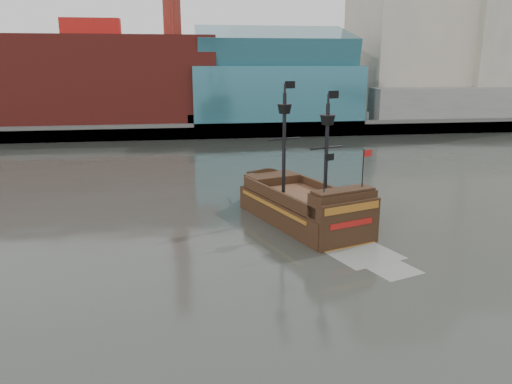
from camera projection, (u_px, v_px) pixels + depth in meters
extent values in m
plane|color=#252823|center=(332.00, 318.00, 25.58)|extent=(400.00, 400.00, 0.00)
cube|color=slate|center=(212.00, 115.00, 113.29)|extent=(220.00, 60.00, 2.00)
cube|color=#4C4C49|center=(224.00, 131.00, 85.01)|extent=(220.00, 1.00, 2.60)
cube|color=maroon|center=(95.00, 80.00, 88.80)|extent=(42.00, 18.00, 15.00)
cube|color=#2A6170|center=(273.00, 93.00, 92.19)|extent=(30.00, 16.00, 10.00)
cube|color=#ABA28F|center=(500.00, 19.00, 101.37)|extent=(18.00, 18.00, 38.00)
cube|color=slate|center=(474.00, 104.00, 94.42)|extent=(40.00, 6.00, 6.00)
cube|color=#2A6170|center=(274.00, 49.00, 90.16)|extent=(28.00, 14.94, 8.78)
cube|color=black|center=(301.00, 215.00, 40.74)|extent=(8.87, 13.43, 2.69)
cube|color=#48301A|center=(302.00, 197.00, 40.36)|extent=(7.98, 12.09, 0.31)
cube|color=black|center=(272.00, 180.00, 44.54)|extent=(4.96, 3.76, 1.04)
cube|color=black|center=(343.00, 204.00, 35.53)|extent=(5.19, 3.14, 1.86)
cube|color=black|center=(350.00, 230.00, 35.13)|extent=(4.89, 1.86, 4.14)
cube|color=#91581C|center=(352.00, 208.00, 34.59)|extent=(4.44, 1.56, 0.52)
cube|color=maroon|center=(351.00, 224.00, 34.88)|extent=(3.46, 1.23, 0.41)
cylinder|color=black|center=(284.00, 144.00, 40.26)|extent=(0.37, 0.37, 8.08)
cylinder|color=black|center=(326.00, 152.00, 38.18)|extent=(0.37, 0.37, 7.46)
cone|color=black|center=(285.00, 109.00, 39.55)|extent=(1.44, 1.44, 0.73)
cone|color=black|center=(328.00, 120.00, 37.55)|extent=(1.44, 1.44, 0.73)
cube|color=black|center=(290.00, 85.00, 39.28)|extent=(0.89, 0.33, 0.57)
cube|color=black|center=(334.00, 95.00, 37.28)|extent=(0.89, 0.33, 0.57)
cube|color=gray|center=(365.00, 255.00, 33.95)|extent=(5.36, 4.94, 0.02)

